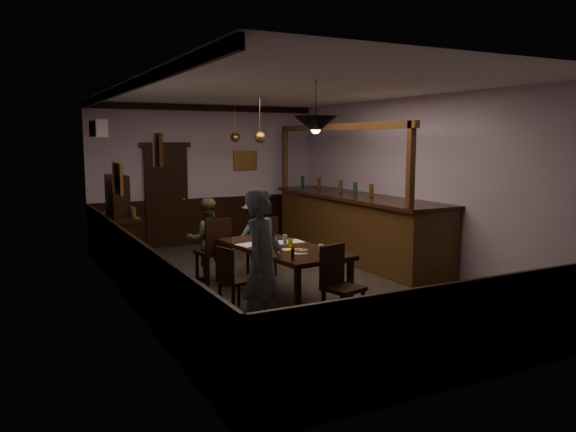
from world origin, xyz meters
TOP-DOWN VIEW (x-y plane):
  - room at (0.00, 0.00)m, footprint 5.01×8.01m
  - dining_table at (-0.47, -0.60)m, footprint 1.22×2.29m
  - chair_far_left at (-1.05, 0.61)m, footprint 0.52×0.52m
  - chair_far_right at (-0.17, 0.71)m, footprint 0.44×0.44m
  - chair_near at (-0.35, -1.92)m, footprint 0.52×0.52m
  - chair_side at (-1.37, -0.91)m, footprint 0.46×0.46m
  - person_standing at (-1.39, -1.95)m, footprint 0.75×0.72m
  - person_seated_left at (-1.08, 0.89)m, footprint 0.70×0.58m
  - person_seated_right at (-0.19, 0.99)m, footprint 0.85×0.52m
  - newspaper_left at (-0.80, -0.28)m, footprint 0.48×0.39m
  - newspaper_right at (-0.23, -0.34)m, footprint 0.42×0.30m
  - napkin at (-0.50, -0.85)m, footprint 0.16×0.16m
  - saucer at (-0.09, -1.14)m, footprint 0.15×0.15m
  - coffee_cup at (-0.14, -1.12)m, footprint 0.09×0.09m
  - pastry_plate at (-0.49, -1.18)m, footprint 0.22×0.22m
  - pastry_ring_a at (-0.48, -1.11)m, footprint 0.13×0.13m
  - pastry_ring_b at (-0.43, -1.17)m, footprint 0.13×0.13m
  - soda_can at (-0.40, -0.71)m, footprint 0.07×0.07m
  - beer_glass at (-0.70, -0.53)m, footprint 0.06×0.06m
  - water_glass at (-0.38, -0.53)m, footprint 0.06×0.06m
  - pepper_mill at (-0.73, -1.43)m, footprint 0.04×0.04m
  - sideboard at (-2.21, 2.05)m, footprint 0.45×1.26m
  - bar_counter at (1.99, 1.17)m, footprint 1.06×4.55m
  - door_back at (-0.90, 3.95)m, footprint 0.90×0.06m
  - ac_unit at (-2.38, 2.90)m, footprint 0.20×0.85m
  - picture_left_small at (-2.46, -1.60)m, footprint 0.04×0.28m
  - picture_left_large at (-2.46, 0.80)m, footprint 0.04×0.62m
  - picture_back at (0.90, 3.96)m, footprint 0.55×0.04m
  - pendant_iron at (-0.39, -1.40)m, footprint 0.56×0.56m
  - pendant_brass_mid at (0.10, 1.40)m, footprint 0.20×0.20m
  - pendant_brass_far at (0.30, 3.06)m, footprint 0.20×0.20m

SIDE VIEW (x-z plane):
  - chair_side at x=-1.37m, z-range 0.04..0.92m
  - chair_near at x=-0.35m, z-range 0.05..1.02m
  - chair_far_right at x=-0.17m, z-range 0.05..1.05m
  - chair_far_left at x=-1.05m, z-range 0.05..1.09m
  - person_seated_right at x=-0.19m, z-range 0.00..1.28m
  - bar_counter at x=1.99m, z-range -0.63..1.92m
  - person_seated_left at x=-1.08m, z-range 0.00..1.33m
  - sideboard at x=-2.21m, z-range -0.17..1.50m
  - dining_table at x=-0.47m, z-range 0.31..1.06m
  - napkin at x=-0.50m, z-range 0.75..0.75m
  - newspaper_left at x=-0.80m, z-range 0.75..0.76m
  - newspaper_right at x=-0.23m, z-range 0.75..0.76m
  - saucer at x=-0.09m, z-range 0.75..0.76m
  - pastry_plate at x=-0.49m, z-range 0.75..0.76m
  - pastry_ring_a at x=-0.48m, z-range 0.77..0.81m
  - pastry_ring_b at x=-0.43m, z-range 0.77..0.81m
  - coffee_cup at x=-0.14m, z-range 0.76..0.84m
  - soda_can at x=-0.40m, z-range 0.75..0.87m
  - pepper_mill at x=-0.73m, z-range 0.75..0.89m
  - water_glass at x=-0.38m, z-range 0.75..0.90m
  - beer_glass at x=-0.70m, z-range 0.75..0.95m
  - person_standing at x=-1.39m, z-range 0.00..1.72m
  - door_back at x=-0.90m, z-range 0.00..2.10m
  - room at x=0.00m, z-range -0.01..3.01m
  - picture_left_large at x=-2.46m, z-range 1.46..1.94m
  - picture_back at x=0.90m, z-range 1.59..2.01m
  - picture_left_small at x=-2.46m, z-range 1.97..2.33m
  - pendant_brass_mid at x=0.10m, z-range 1.89..2.70m
  - pendant_brass_far at x=0.30m, z-range 1.89..2.70m
  - pendant_iron at x=-0.39m, z-range 2.11..2.78m
  - ac_unit at x=-2.38m, z-range 2.30..2.60m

